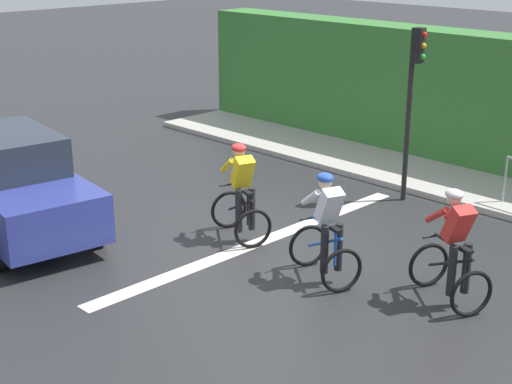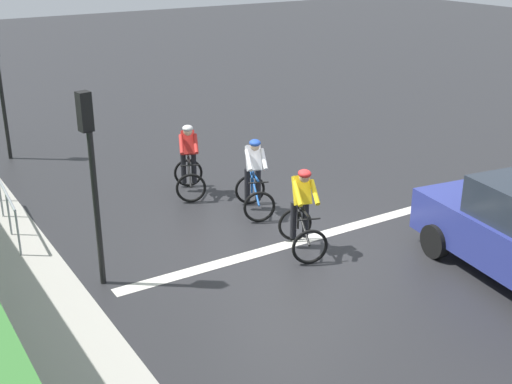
{
  "view_description": "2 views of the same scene",
  "coord_description": "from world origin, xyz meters",
  "px_view_note": "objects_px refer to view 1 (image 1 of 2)",
  "views": [
    {
      "loc": [
        8.44,
        8.47,
        4.96
      ],
      "look_at": [
        0.23,
        0.18,
        0.98
      ],
      "focal_mm": 53.27,
      "sensor_mm": 36.0,
      "label": 1
    },
    {
      "loc": [
        -6.67,
        -9.54,
        5.67
      ],
      "look_at": [
        -0.63,
        0.13,
        1.21
      ],
      "focal_mm": 46.86,
      "sensor_mm": 36.0,
      "label": 2
    }
  ],
  "objects_px": {
    "traffic_light_near_crossing": "(413,88)",
    "cyclist_second": "(327,230)",
    "car_navy": "(13,185)",
    "cyclist_mid": "(241,194)",
    "cyclist_lead": "(453,250)"
  },
  "relations": [
    {
      "from": "cyclist_second",
      "to": "cyclist_lead",
      "type": "bearing_deg",
      "value": 111.81
    },
    {
      "from": "cyclist_lead",
      "to": "car_navy",
      "type": "bearing_deg",
      "value": -65.72
    },
    {
      "from": "car_navy",
      "to": "cyclist_lead",
      "type": "bearing_deg",
      "value": 114.28
    },
    {
      "from": "car_navy",
      "to": "traffic_light_near_crossing",
      "type": "distance_m",
      "value": 7.43
    },
    {
      "from": "cyclist_lead",
      "to": "car_navy",
      "type": "xyz_separation_m",
      "value": [
        3.05,
        -6.75,
        0.08
      ]
    },
    {
      "from": "car_navy",
      "to": "cyclist_second",
      "type": "bearing_deg",
      "value": 115.1
    },
    {
      "from": "cyclist_lead",
      "to": "traffic_light_near_crossing",
      "type": "bearing_deg",
      "value": -137.28
    },
    {
      "from": "cyclist_lead",
      "to": "car_navy",
      "type": "relative_size",
      "value": 0.39
    },
    {
      "from": "cyclist_second",
      "to": "car_navy",
      "type": "relative_size",
      "value": 0.39
    },
    {
      "from": "cyclist_second",
      "to": "cyclist_mid",
      "type": "relative_size",
      "value": 1.0
    },
    {
      "from": "traffic_light_near_crossing",
      "to": "cyclist_second",
      "type": "bearing_deg",
      "value": 17.53
    },
    {
      "from": "cyclist_second",
      "to": "traffic_light_near_crossing",
      "type": "relative_size",
      "value": 0.5
    },
    {
      "from": "cyclist_mid",
      "to": "traffic_light_near_crossing",
      "type": "distance_m",
      "value": 4.0
    },
    {
      "from": "cyclist_lead",
      "to": "cyclist_second",
      "type": "bearing_deg",
      "value": -68.19
    },
    {
      "from": "cyclist_lead",
      "to": "cyclist_second",
      "type": "xyz_separation_m",
      "value": [
        0.69,
        -1.72,
        0.0
      ]
    }
  ]
}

